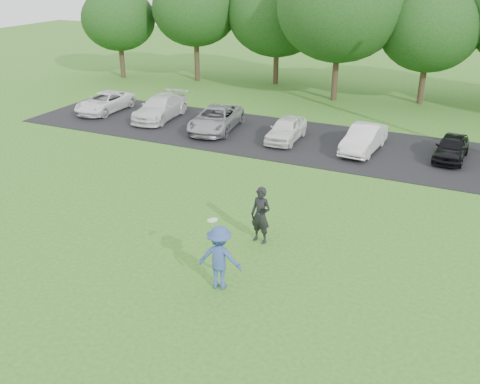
{
  "coord_description": "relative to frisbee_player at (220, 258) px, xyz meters",
  "views": [
    {
      "loc": [
        6.63,
        -10.68,
        8.22
      ],
      "look_at": [
        0.0,
        3.5,
        1.3
      ],
      "focal_mm": 40.0,
      "sensor_mm": 36.0,
      "label": 1
    }
  ],
  "objects": [
    {
      "name": "parking_lot",
      "position": [
        -0.96,
        12.83,
        -0.9
      ],
      "size": [
        32.0,
        6.5,
        0.03
      ],
      "primitive_type": "cube",
      "color": "black",
      "rests_on": "ground"
    },
    {
      "name": "tree_row",
      "position": [
        0.55,
        22.59,
        4.0
      ],
      "size": [
        42.39,
        9.85,
        8.64
      ],
      "color": "#38281C",
      "rests_on": "ground"
    },
    {
      "name": "frisbee_player",
      "position": [
        0.0,
        0.0,
        0.0
      ],
      "size": [
        1.27,
        0.85,
        2.16
      ],
      "color": "#334C91",
      "rests_on": "ground"
    },
    {
      "name": "ground",
      "position": [
        -0.96,
        -0.17,
        -0.91
      ],
      "size": [
        100.0,
        100.0,
        0.0
      ],
      "primitive_type": "plane",
      "color": "#2E6F1F",
      "rests_on": "ground"
    },
    {
      "name": "parked_cars",
      "position": [
        -1.82,
        12.82,
        -0.29
      ],
      "size": [
        28.25,
        5.09,
        1.25
      ],
      "color": "white",
      "rests_on": "parking_lot"
    },
    {
      "name": "camera_bystander",
      "position": [
        -0.0,
        2.79,
        0.0
      ],
      "size": [
        0.73,
        0.54,
        1.82
      ],
      "color": "black",
      "rests_on": "ground"
    }
  ]
}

